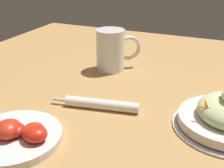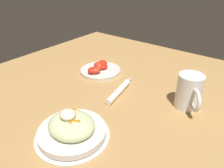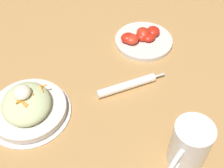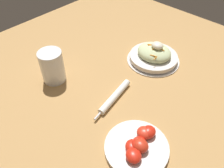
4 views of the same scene
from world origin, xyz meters
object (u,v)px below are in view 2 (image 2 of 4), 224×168
Objects in this scene: beer_mug at (189,93)px; napkin_roll at (119,91)px; tomato_plate at (100,69)px; salad_plate at (71,129)px.

beer_mug is 0.60× the size of napkin_roll.
tomato_plate is at bearing -2.69° from beer_mug.
tomato_plate is (0.22, -0.39, -0.01)m from salad_plate.
napkin_roll is at bearing -84.32° from salad_plate.
tomato_plate is at bearing -60.61° from salad_plate.
beer_mug is at bearing -162.01° from napkin_roll.
beer_mug reaches higher than tomato_plate.
napkin_roll is (0.25, 0.08, -0.04)m from beer_mug.
napkin_roll is at bearing 17.99° from beer_mug.
tomato_plate is at bearing -28.33° from napkin_roll.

